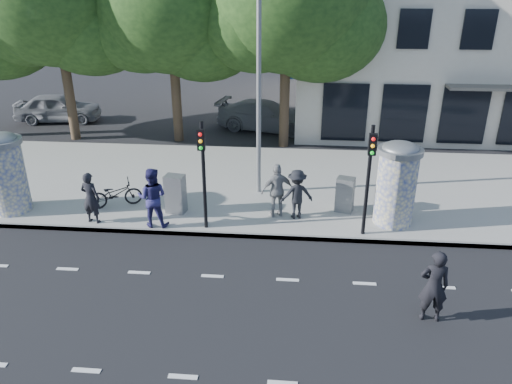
# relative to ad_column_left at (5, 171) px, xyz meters

# --- Properties ---
(ground) EXTENTS (120.00, 120.00, 0.00)m
(ground) POSITION_rel_ad_column_left_xyz_m (7.20, -4.50, -1.54)
(ground) COLOR black
(ground) RESTS_ON ground
(sidewalk) EXTENTS (40.00, 8.00, 0.15)m
(sidewalk) POSITION_rel_ad_column_left_xyz_m (7.20, 3.00, -1.46)
(sidewalk) COLOR gray
(sidewalk) RESTS_ON ground
(curb) EXTENTS (40.00, 0.10, 0.16)m
(curb) POSITION_rel_ad_column_left_xyz_m (7.20, -0.95, -1.46)
(curb) COLOR slate
(curb) RESTS_ON ground
(lane_dash_near) EXTENTS (32.00, 0.12, 0.01)m
(lane_dash_near) POSITION_rel_ad_column_left_xyz_m (7.20, -6.70, -1.53)
(lane_dash_near) COLOR silver
(lane_dash_near) RESTS_ON ground
(lane_dash_far) EXTENTS (32.00, 0.12, 0.01)m
(lane_dash_far) POSITION_rel_ad_column_left_xyz_m (7.20, -3.10, -1.53)
(lane_dash_far) COLOR silver
(lane_dash_far) RESTS_ON ground
(ad_column_left) EXTENTS (1.36, 1.36, 2.65)m
(ad_column_left) POSITION_rel_ad_column_left_xyz_m (0.00, 0.00, 0.00)
(ad_column_left) COLOR beige
(ad_column_left) RESTS_ON sidewalk
(ad_column_right) EXTENTS (1.36, 1.36, 2.65)m
(ad_column_right) POSITION_rel_ad_column_left_xyz_m (12.40, 0.20, 0.00)
(ad_column_right) COLOR beige
(ad_column_right) RESTS_ON sidewalk
(traffic_pole_near) EXTENTS (0.22, 0.31, 3.40)m
(traffic_pole_near) POSITION_rel_ad_column_left_xyz_m (6.60, -0.71, 0.69)
(traffic_pole_near) COLOR black
(traffic_pole_near) RESTS_ON sidewalk
(traffic_pole_far) EXTENTS (0.22, 0.31, 3.40)m
(traffic_pole_far) POSITION_rel_ad_column_left_xyz_m (11.40, -0.71, 0.69)
(traffic_pole_far) COLOR black
(traffic_pole_far) RESTS_ON sidewalk
(street_lamp) EXTENTS (0.25, 0.93, 8.00)m
(street_lamp) POSITION_rel_ad_column_left_xyz_m (8.00, 2.13, 3.26)
(street_lamp) COLOR slate
(street_lamp) RESTS_ON sidewalk
(tree_near_left) EXTENTS (6.80, 6.80, 8.97)m
(tree_near_left) POSITION_rel_ad_column_left_xyz_m (3.70, 8.20, 4.53)
(tree_near_left) COLOR #38281C
(tree_near_left) RESTS_ON ground
(tree_center) EXTENTS (7.00, 7.00, 9.30)m
(tree_center) POSITION_rel_ad_column_left_xyz_m (8.70, 7.80, 4.77)
(tree_center) COLOR #38281C
(tree_center) RESTS_ON ground
(ped_b) EXTENTS (0.67, 0.50, 1.67)m
(ped_b) POSITION_rel_ad_column_left_xyz_m (2.99, -0.60, -0.55)
(ped_b) COLOR black
(ped_b) RESTS_ON sidewalk
(ped_c) EXTENTS (0.94, 0.74, 1.90)m
(ped_c) POSITION_rel_ad_column_left_xyz_m (4.97, -0.65, -0.44)
(ped_c) COLOR navy
(ped_c) RESTS_ON sidewalk
(ped_d) EXTENTS (1.17, 0.86, 1.63)m
(ped_d) POSITION_rel_ad_column_left_xyz_m (9.37, 0.27, -0.57)
(ped_d) COLOR black
(ped_d) RESTS_ON sidewalk
(ped_e) EXTENTS (1.19, 0.92, 1.79)m
(ped_e) POSITION_rel_ad_column_left_xyz_m (8.75, 0.32, -0.49)
(ped_e) COLOR gray
(ped_e) RESTS_ON sidewalk
(man_road) EXTENTS (0.68, 0.46, 1.82)m
(man_road) POSITION_rel_ad_column_left_xyz_m (12.53, -4.40, -0.63)
(man_road) COLOR black
(man_road) RESTS_ON ground
(bicycle) EXTENTS (1.25, 1.83, 0.91)m
(bicycle) POSITION_rel_ad_column_left_xyz_m (3.32, 0.57, -0.93)
(bicycle) COLOR black
(bicycle) RESTS_ON sidewalk
(cabinet_left) EXTENTS (0.68, 0.54, 1.29)m
(cabinet_left) POSITION_rel_ad_column_left_xyz_m (5.44, 0.33, -0.74)
(cabinet_left) COLOR slate
(cabinet_left) RESTS_ON sidewalk
(cabinet_right) EXTENTS (0.66, 0.56, 1.17)m
(cabinet_right) POSITION_rel_ad_column_left_xyz_m (10.94, 0.88, -0.80)
(cabinet_right) COLOR slate
(cabinet_right) RESTS_ON sidewalk
(car_left) EXTENTS (2.31, 4.55, 1.49)m
(car_left) POSITION_rel_ad_column_left_xyz_m (-3.39, 10.82, -0.79)
(car_left) COLOR slate
(car_left) RESTS_ON ground
(car_right) EXTENTS (3.02, 5.28, 1.44)m
(car_right) POSITION_rel_ad_column_left_xyz_m (7.73, 10.29, -0.82)
(car_right) COLOR slate
(car_right) RESTS_ON ground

